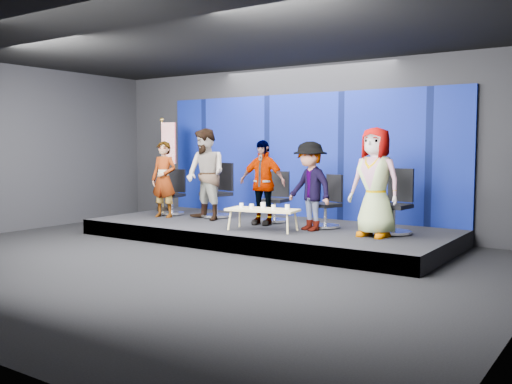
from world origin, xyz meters
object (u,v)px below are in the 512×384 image
mug_c (263,205)px  mug_d (274,207)px  panelist_e (375,182)px  panelist_b (206,174)px  coffee_table (263,211)px  flag_stand (166,162)px  panelist_a (164,179)px  mug_a (241,205)px  mug_b (252,206)px  chair_e (395,213)px  chair_d (327,210)px  panelist_c (262,183)px  chair_c (276,205)px  chair_b (218,199)px  mug_e (287,207)px  chair_a (173,200)px  panelist_d (310,186)px

mug_c → mug_d: mug_c is taller
panelist_e → mug_c: panelist_e is taller
panelist_b → coffee_table: bearing=-3.8°
mug_c → flag_stand: flag_stand is taller
panelist_a → panelist_e: panelist_e is taller
coffee_table → flag_stand: flag_stand is taller
panelist_a → flag_stand: (-0.73, 0.86, 0.34)m
panelist_e → mug_a: size_ratio=21.35×
mug_b → flag_stand: (-3.35, 1.40, 0.70)m
panelist_a → chair_e: (4.85, 0.55, -0.43)m
chair_d → panelist_e: size_ratio=0.54×
panelist_c → panelist_b: bearing=178.0°
panelist_c → chair_e: 2.58m
panelist_b → mug_d: panelist_b is taller
panelist_e → coffee_table: bearing=-160.3°
mug_a → panelist_e: bearing=13.1°
panelist_e → mug_a: bearing=-161.3°
chair_c → chair_d: (1.22, -0.16, -0.01)m
mug_d → flag_stand: flag_stand is taller
mug_c → mug_d: (0.32, -0.15, -0.01)m
chair_b → chair_d: (2.61, -0.07, -0.06)m
chair_d → mug_c: (-0.85, -0.87, 0.12)m
chair_c → mug_a: 1.21m
chair_c → mug_d: size_ratio=11.06×
mug_d → panelist_e: bearing=17.7°
panelist_c → mug_d: (0.69, -0.69, -0.37)m
mug_a → mug_d: 0.68m
panelist_b → panelist_c: bearing=17.5°
panelist_b → flag_stand: size_ratio=0.87×
panelist_b → coffee_table: 1.91m
mug_a → mug_e: (0.86, 0.18, 0.00)m
chair_d → mug_a: size_ratio=11.51×
mug_b → chair_e: bearing=25.9°
chair_e → mug_d: bearing=-145.6°
panelist_e → flag_stand: 5.48m
chair_a → chair_d: bearing=-6.8°
panelist_b → chair_c: bearing=37.9°
panelist_c → mug_c: panelist_c is taller
mug_c → coffee_table: bearing=-60.4°
chair_d → coffee_table: size_ratio=0.73×
chair_a → chair_b: 1.14m
chair_e → mug_d: (-1.83, -1.01, 0.07)m
chair_b → panelist_d: 2.60m
mug_a → chair_b: bearing=141.5°
chair_a → mug_a: (2.52, -0.94, 0.11)m
mug_c → chair_b: bearing=151.7°
chair_a → mug_e: (3.38, -0.76, 0.11)m
panelist_c → chair_d: 1.36m
panelist_c → flag_stand: 3.15m
panelist_b → chair_d: (2.53, 0.43, -0.61)m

